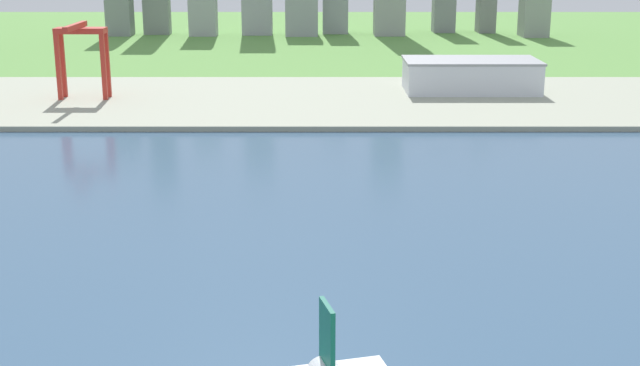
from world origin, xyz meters
TOP-DOWN VIEW (x-y plane):
  - ground_plane at (0.00, 300.00)m, footprint 2400.00×2400.00m
  - water_bay at (0.00, 240.00)m, footprint 840.00×360.00m
  - industrial_pier at (0.00, 490.00)m, footprint 840.00×140.00m
  - port_crane_red at (-134.85, 488.31)m, footprint 24.98×35.39m
  - warehouse_main at (64.40, 510.87)m, footprint 70.59×37.61m

SIDE VIEW (x-z plane):
  - ground_plane at x=0.00m, z-range 0.00..0.00m
  - water_bay at x=0.00m, z-range 0.00..0.15m
  - industrial_pier at x=0.00m, z-range 0.00..2.50m
  - warehouse_main at x=64.40m, z-range 2.52..19.43m
  - port_crane_red at x=-134.85m, z-range 10.77..48.94m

